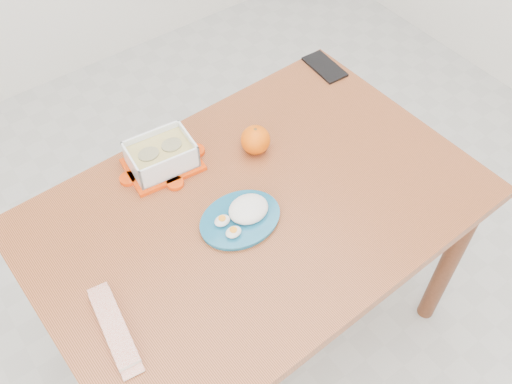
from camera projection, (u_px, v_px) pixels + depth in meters
ground at (278, 297)px, 2.22m from camera, size 3.50×3.50×0.00m
dining_table at (256, 226)px, 1.64m from camera, size 1.25×0.86×0.75m
food_container at (161, 156)px, 1.62m from camera, size 0.22×0.18×0.09m
orange_fruit at (255, 140)px, 1.66m from camera, size 0.09×0.09×0.09m
rice_plate at (243, 215)px, 1.52m from camera, size 0.23×0.23×0.06m
candy_bar at (114, 328)px, 1.32m from camera, size 0.08×0.22×0.02m
smartphone at (325, 67)px, 1.93m from camera, size 0.09×0.16×0.01m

